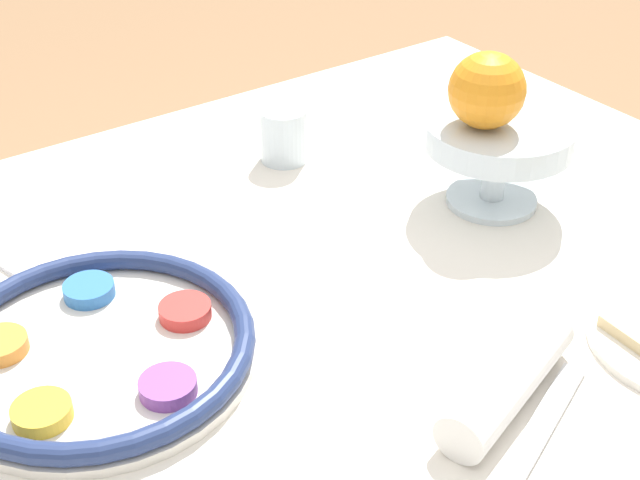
{
  "coord_description": "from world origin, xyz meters",
  "views": [
    {
      "loc": [
        -0.41,
        -0.59,
        1.31
      ],
      "look_at": [
        0.04,
        0.03,
        0.8
      ],
      "focal_mm": 50.0,
      "sensor_mm": 36.0,
      "label": 1
    }
  ],
  "objects": [
    {
      "name": "fruit_stand",
      "position": [
        0.28,
        0.03,
        0.84
      ],
      "size": [
        0.17,
        0.17,
        0.11
      ],
      "color": "silver",
      "rests_on": "dining_table"
    },
    {
      "name": "seder_plate",
      "position": [
        -0.21,
        0.04,
        0.77
      ],
      "size": [
        0.29,
        0.29,
        0.03
      ],
      "color": "silver",
      "rests_on": "dining_table"
    },
    {
      "name": "cup_near",
      "position": [
        0.14,
        0.27,
        0.79
      ],
      "size": [
        0.06,
        0.06,
        0.07
      ],
      "color": "silver",
      "rests_on": "dining_table"
    },
    {
      "name": "spoon",
      "position": [
        0.06,
        -0.26,
        0.76
      ],
      "size": [
        0.17,
        0.09,
        0.01
      ],
      "color": "silver",
      "rests_on": "dining_table"
    },
    {
      "name": "orange_fruit",
      "position": [
        0.26,
        0.04,
        0.91
      ],
      "size": [
        0.09,
        0.09,
        0.09
      ],
      "color": "orange",
      "rests_on": "fruit_stand"
    },
    {
      "name": "napkin_roll",
      "position": [
        0.06,
        -0.22,
        0.78
      ],
      "size": [
        0.18,
        0.1,
        0.05
      ],
      "color": "white",
      "rests_on": "dining_table"
    }
  ]
}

